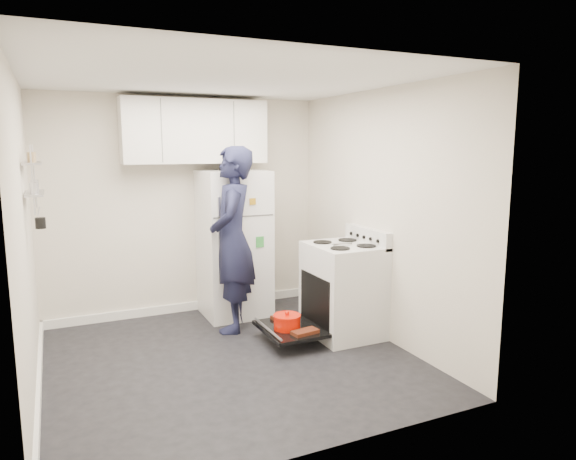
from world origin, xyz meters
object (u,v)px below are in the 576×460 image
electric_range (342,291)px  open_oven_door (289,326)px  person (232,240)px  refrigerator (234,243)px

electric_range → open_oven_door: (-0.61, -0.01, -0.28)m
open_oven_door → person: bearing=119.0°
electric_range → open_oven_door: size_ratio=1.55×
refrigerator → person: (-0.17, -0.46, 0.13)m
electric_range → refrigerator: bearing=125.8°
open_oven_door → electric_range: bearing=0.7°
refrigerator → person: bearing=-110.3°
refrigerator → open_oven_door: bearing=-80.4°
open_oven_door → refrigerator: size_ratio=0.41×
person → electric_range: bearing=80.8°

